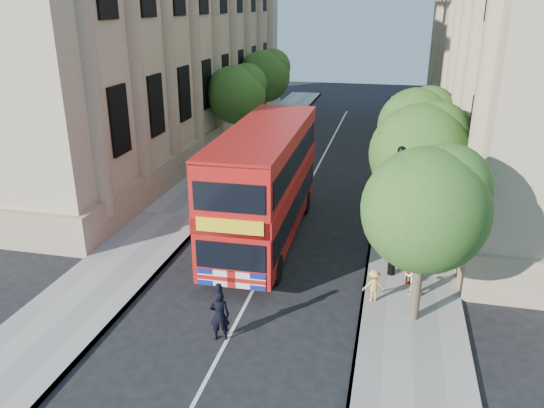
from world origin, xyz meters
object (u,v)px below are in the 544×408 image
Objects in this scene: police_constable at (220,315)px; woman_pedestrian at (414,276)px; lamp_post at (396,218)px; double_decker_bus at (265,181)px; box_van at (256,163)px.

woman_pedestrian is at bearing -159.70° from police_constable.
police_constable is at bearing -133.87° from lamp_post.
lamp_post is 0.47× the size of double_decker_bus.
lamp_post is at bearing -66.58° from woman_pedestrian.
double_decker_bus is (-5.66, 2.33, 0.28)m from lamp_post.
police_constable is at bearing -87.84° from double_decker_bus.
box_van is 3.09× the size of police_constable.
double_decker_bus is 7.69m from woman_pedestrian.
double_decker_bus is at bearing -100.50° from police_constable.
lamp_post is 6.12m from double_decker_bus.
box_van is at bearing 130.31° from lamp_post.
double_decker_bus is 6.31× the size of police_constable.
box_van is at bearing 106.84° from double_decker_bus.
box_van is at bearing -57.56° from woman_pedestrian.
woman_pedestrian is (6.46, -3.71, -1.93)m from double_decker_bus.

